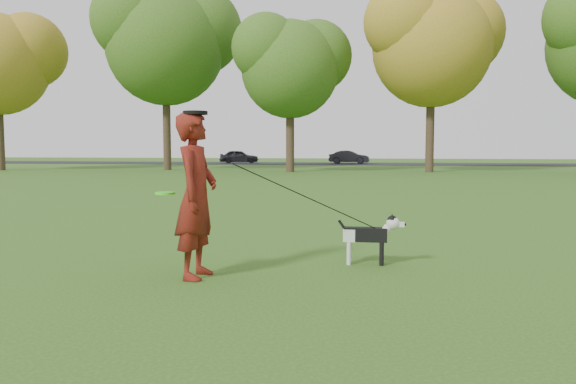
% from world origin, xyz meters
% --- Properties ---
extents(ground, '(120.00, 120.00, 0.00)m').
position_xyz_m(ground, '(0.00, 0.00, 0.00)').
color(ground, '#285116').
rests_on(ground, ground).
extents(road, '(120.00, 7.00, 0.02)m').
position_xyz_m(road, '(0.00, 40.00, 0.01)').
color(road, black).
rests_on(road, ground).
extents(man, '(0.48, 0.71, 1.91)m').
position_xyz_m(man, '(-1.38, -0.59, 0.96)').
color(man, '#5E130D').
rests_on(man, ground).
extents(dog, '(0.87, 0.17, 0.66)m').
position_xyz_m(dog, '(0.61, 0.42, 0.40)').
color(dog, black).
rests_on(dog, ground).
extents(car_left, '(3.48, 1.87, 1.13)m').
position_xyz_m(car_left, '(-10.45, 40.00, 0.58)').
color(car_left, black).
rests_on(car_left, road).
extents(car_mid, '(3.37, 1.38, 1.09)m').
position_xyz_m(car_mid, '(-1.10, 40.00, 0.56)').
color(car_mid, black).
rests_on(car_mid, road).
extents(man_held_items, '(2.59, 1.17, 1.48)m').
position_xyz_m(man_held_items, '(-0.10, -0.12, 0.89)').
color(man_held_items, '#46FF20').
rests_on(man_held_items, ground).
extents(tree_row, '(51.74, 8.86, 12.01)m').
position_xyz_m(tree_row, '(-1.43, 26.07, 7.41)').
color(tree_row, '#38281C').
rests_on(tree_row, ground).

